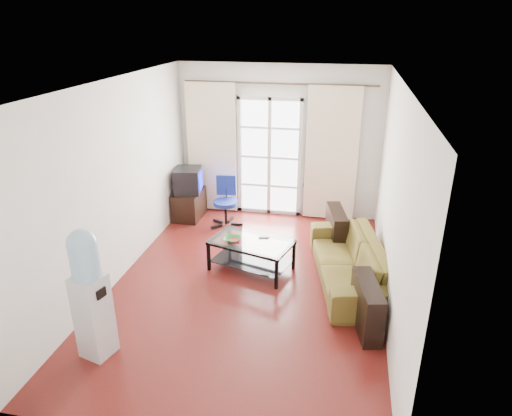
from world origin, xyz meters
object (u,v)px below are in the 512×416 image
(sofa, at_px, (349,261))
(task_chair, at_px, (226,211))
(coffee_table, at_px, (251,251))
(water_cooler, at_px, (90,292))
(crt_tv, at_px, (187,180))
(tv_stand, at_px, (189,204))

(sofa, distance_m, task_chair, 2.59)
(coffee_table, bearing_deg, water_cooler, -121.36)
(crt_tv, distance_m, water_cooler, 3.68)
(crt_tv, bearing_deg, sofa, -38.04)
(coffee_table, distance_m, crt_tv, 2.23)
(task_chair, bearing_deg, tv_stand, 156.36)
(sofa, height_order, task_chair, task_chair)
(tv_stand, xyz_separation_m, crt_tv, (0.00, -0.03, 0.47))
(tv_stand, distance_m, crt_tv, 0.47)
(coffee_table, bearing_deg, sofa, -0.71)
(sofa, height_order, water_cooler, water_cooler)
(water_cooler, bearing_deg, tv_stand, 108.86)
(task_chair, bearing_deg, crt_tv, 158.52)
(task_chair, bearing_deg, coffee_table, -71.50)
(coffee_table, distance_m, tv_stand, 2.22)
(sofa, distance_m, crt_tv, 3.33)
(tv_stand, distance_m, water_cooler, 3.74)
(crt_tv, relative_size, water_cooler, 0.36)
(task_chair, bearing_deg, sofa, -43.51)
(tv_stand, bearing_deg, sofa, -29.51)
(coffee_table, relative_size, task_chair, 1.46)
(water_cooler, bearing_deg, task_chair, 96.89)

